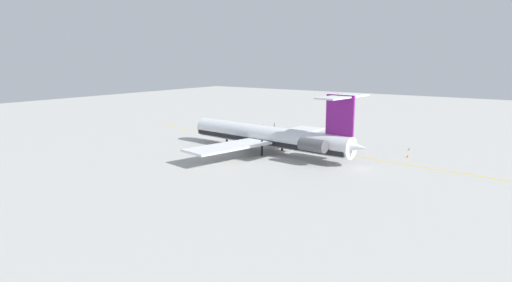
{
  "coord_description": "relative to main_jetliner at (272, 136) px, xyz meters",
  "views": [
    {
      "loc": [
        -46.97,
        81.04,
        18.79
      ],
      "look_at": [
        1.2,
        12.78,
        2.91
      ],
      "focal_mm": 31.06,
      "sensor_mm": 36.0,
      "label": 1
    }
  ],
  "objects": [
    {
      "name": "safety_cone_nose",
      "position": [
        -21.48,
        -18.61,
        -3.11
      ],
      "size": [
        0.4,
        0.4,
        0.55
      ],
      "primitive_type": "cone",
      "color": "#EA590F",
      "rests_on": "ground"
    },
    {
      "name": "ground",
      "position": [
        -0.01,
        -8.9,
        -3.38
      ],
      "size": [
        287.11,
        287.11,
        0.0
      ],
      "primitive_type": "plane",
      "color": "#ADADA8"
    },
    {
      "name": "ground_crew_near_nose",
      "position": [
        15.46,
        -24.78,
        -2.26
      ],
      "size": [
        0.41,
        0.28,
        1.77
      ],
      "rotation": [
        0.0,
        0.0,
        4.27
      ],
      "color": "black",
      "rests_on": "ground"
    },
    {
      "name": "main_jetliner",
      "position": [
        0.0,
        0.0,
        0.0
      ],
      "size": [
        42.62,
        37.68,
        12.41
      ],
      "rotation": [
        0.0,
        0.0,
        -0.1
      ],
      "color": "silver",
      "rests_on": "ground"
    },
    {
      "name": "safety_cone_wingtip",
      "position": [
        -23.22,
        -11.7,
        -3.11
      ],
      "size": [
        0.4,
        0.4,
        0.55
      ],
      "primitive_type": "cone",
      "color": "#EA590F",
      "rests_on": "ground"
    },
    {
      "name": "taxiway_centreline",
      "position": [
        1.19,
        -8.45,
        -3.38
      ],
      "size": [
        85.46,
        9.16,
        0.01
      ],
      "primitive_type": "cube",
      "rotation": [
        0.0,
        0.0,
        -0.1
      ],
      "color": "gold",
      "rests_on": "ground"
    },
    {
      "name": "ground_crew_near_tail",
      "position": [
        16.63,
        -21.43,
        -2.23
      ],
      "size": [
        0.41,
        0.29,
        1.83
      ],
      "rotation": [
        0.0,
        0.0,
        5.23
      ],
      "color": "black",
      "rests_on": "ground"
    }
  ]
}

